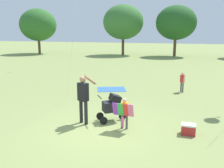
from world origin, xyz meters
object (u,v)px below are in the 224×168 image
(person_adult_flyer, at_px, (83,95))
(picnic_blanket, at_px, (111,89))
(person_red_shirt, at_px, (182,80))
(child_with_butterfly_kite, at_px, (124,111))
(cooler_box, at_px, (188,129))
(stroller, at_px, (112,105))

(person_adult_flyer, relative_size, picnic_blanket, 1.15)
(person_red_shirt, distance_m, picnic_blanket, 3.94)
(child_with_butterfly_kite, relative_size, cooler_box, 2.40)
(person_red_shirt, relative_size, cooler_box, 2.47)
(person_red_shirt, height_order, cooler_box, person_red_shirt)
(person_adult_flyer, bearing_deg, picnic_blanket, 96.77)
(cooler_box, bearing_deg, person_adult_flyer, -178.16)
(person_adult_flyer, height_order, stroller, person_adult_flyer)
(picnic_blanket, bearing_deg, person_red_shirt, 8.11)
(child_with_butterfly_kite, distance_m, picnic_blanket, 5.81)
(child_with_butterfly_kite, xyz_separation_m, stroller, (-0.62, 0.63, -0.04))
(person_adult_flyer, bearing_deg, child_with_butterfly_kite, -3.03)
(picnic_blanket, bearing_deg, cooler_box, -50.71)
(stroller, relative_size, cooler_box, 2.36)
(stroller, relative_size, picnic_blanket, 0.67)
(child_with_butterfly_kite, relative_size, person_red_shirt, 0.97)
(stroller, height_order, person_red_shirt, person_red_shirt)
(stroller, bearing_deg, person_red_shirt, 66.32)
(stroller, bearing_deg, cooler_box, -9.07)
(person_adult_flyer, distance_m, person_red_shirt, 6.67)
(cooler_box, bearing_deg, stroller, 170.93)
(person_adult_flyer, relative_size, stroller, 1.71)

